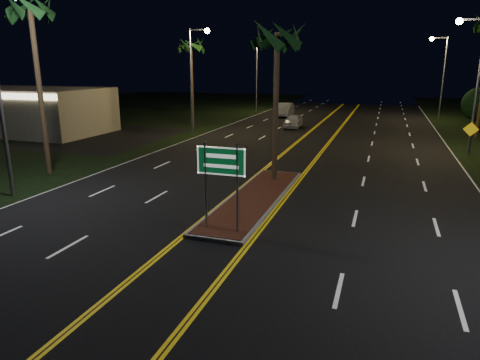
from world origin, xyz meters
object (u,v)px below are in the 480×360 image
at_px(streetlight_left_near, 3,72).
at_px(car_far, 285,109).
at_px(palm_left_near, 30,10).
at_px(streetlight_left_mid, 195,69).
at_px(shrub_far, 479,104).
at_px(car_near, 293,120).
at_px(palm_left_far, 191,46).
at_px(commercial_building, 23,110).
at_px(streetlight_left_far, 259,68).
at_px(palm_median, 277,37).
at_px(warning_sign, 470,134).
at_px(streetlight_right_far, 441,68).
at_px(highway_sign, 221,169).
at_px(median_island, 255,198).
at_px(streetlight_right_mid, 473,70).

relative_size(streetlight_left_near, car_far, 1.63).
bearing_deg(palm_left_near, streetlight_left_mid, 83.27).
relative_size(shrub_far, car_near, 0.87).
relative_size(streetlight_left_near, palm_left_far, 1.02).
relative_size(streetlight_left_mid, palm_left_far, 1.02).
xyz_separation_m(commercial_building, streetlight_left_far, (15.39, 24.01, 3.65)).
height_order(palm_median, palm_left_far, palm_left_far).
distance_m(streetlight_left_mid, warning_sign, 22.01).
bearing_deg(palm_left_near, commercial_building, 138.39).
xyz_separation_m(streetlight_left_near, streetlight_right_far, (21.23, 38.00, 0.00)).
height_order(highway_sign, streetlight_left_near, streetlight_left_near).
distance_m(commercial_building, palm_left_far, 16.47).
height_order(median_island, palm_median, palm_median).
xyz_separation_m(streetlight_left_mid, streetlight_right_mid, (21.23, -2.00, 0.00)).
relative_size(highway_sign, palm_left_near, 0.33).
relative_size(median_island, palm_left_near, 1.05).
distance_m(streetlight_left_far, car_near, 15.77).
bearing_deg(median_island, palm_median, 90.00).
xyz_separation_m(streetlight_left_near, palm_median, (10.61, 6.50, 1.62)).
height_order(streetlight_left_near, palm_left_far, streetlight_left_near).
height_order(palm_left_far, warning_sign, palm_left_far).
relative_size(streetlight_left_far, palm_median, 1.08).
bearing_deg(streetlight_left_near, warning_sign, 38.55).
bearing_deg(highway_sign, warning_sign, 59.41).
bearing_deg(commercial_building, palm_median, -20.05).
xyz_separation_m(streetlight_right_mid, warning_sign, (0.19, -0.93, -4.17)).
bearing_deg(commercial_building, streetlight_left_mid, 14.61).
distance_m(car_near, car_far, 9.77).
height_order(streetlight_left_far, palm_left_near, palm_left_near).
height_order(streetlight_left_mid, streetlight_right_mid, same).
distance_m(median_island, car_far, 33.82).
bearing_deg(highway_sign, car_far, 99.55).
bearing_deg(palm_left_near, streetlight_right_mid, 31.20).
bearing_deg(streetlight_right_far, shrub_far, -62.02).
xyz_separation_m(highway_sign, warning_sign, (10.80, 18.27, -0.92)).
bearing_deg(streetlight_left_mid, palm_left_near, -96.73).
bearing_deg(commercial_building, streetlight_right_mid, 3.14).
relative_size(highway_sign, palm_median, 0.39).
bearing_deg(palm_median, commercial_building, 159.95).
relative_size(streetlight_left_far, streetlight_right_mid, 1.00).
height_order(palm_left_far, car_far, palm_left_far).
bearing_deg(palm_median, car_near, 99.14).
bearing_deg(shrub_far, palm_median, -118.42).
relative_size(streetlight_right_far, car_far, 1.63).
height_order(streetlight_left_far, warning_sign, streetlight_left_far).
bearing_deg(car_near, palm_left_far, -163.93).
relative_size(commercial_building, car_near, 3.31).
height_order(highway_sign, warning_sign, highway_sign).
relative_size(highway_sign, car_far, 0.58).
height_order(streetlight_left_near, streetlight_right_far, same).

